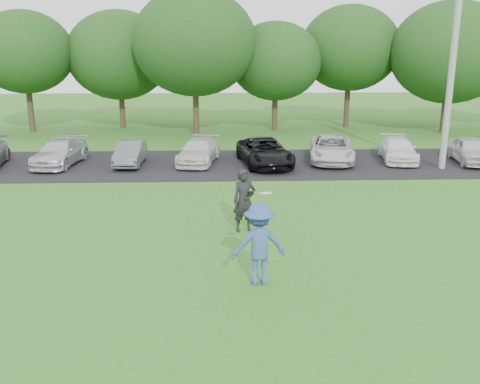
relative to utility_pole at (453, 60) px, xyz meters
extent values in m
plane|color=#276D1F|center=(-9.42, -11.69, -4.77)|extent=(100.00, 100.00, 0.00)
cube|color=black|center=(-9.42, 1.31, -4.75)|extent=(32.00, 6.50, 0.03)
cylinder|color=gray|center=(0.00, 0.00, 0.00)|extent=(0.28, 0.28, 9.53)
imported|color=#335190|center=(-9.11, -11.55, -3.78)|extent=(1.35, 0.88, 1.96)
cylinder|color=white|center=(-8.97, -11.63, -2.53)|extent=(0.27, 0.27, 0.09)
imported|color=black|center=(-9.28, -7.89, -3.81)|extent=(0.78, 0.60, 1.90)
cube|color=black|center=(-9.10, -8.07, -3.54)|extent=(0.16, 0.13, 0.10)
imported|color=silver|center=(-17.35, 1.39, -4.16)|extent=(2.09, 4.16, 1.16)
imported|color=#5B5E63|center=(-14.11, 1.27, -4.20)|extent=(1.19, 3.25, 1.06)
imported|color=silver|center=(-10.98, 1.52, -4.18)|extent=(2.19, 4.04, 1.11)
imported|color=black|center=(-7.92, 0.99, -4.13)|extent=(2.64, 4.63, 1.22)
imported|color=silver|center=(-4.68, 1.64, -4.14)|extent=(2.66, 4.57, 1.19)
imported|color=white|center=(-1.50, 1.65, -4.20)|extent=(2.05, 3.89, 1.08)
imported|color=silver|center=(1.75, 1.07, -4.14)|extent=(1.86, 3.63, 1.18)
cylinder|color=#38281C|center=(-21.92, 11.31, -3.42)|extent=(0.36, 0.36, 2.70)
ellipsoid|color=#214C19|center=(-21.92, 11.31, 0.16)|extent=(5.94, 5.94, 5.05)
cylinder|color=#38281C|center=(-16.42, 12.71, -3.67)|extent=(0.36, 0.36, 2.20)
ellipsoid|color=#214C19|center=(-16.42, 12.71, -0.06)|extent=(6.68, 6.68, 5.68)
cylinder|color=#38281C|center=(-11.42, 9.91, -3.42)|extent=(0.36, 0.36, 2.70)
ellipsoid|color=#214C19|center=(-11.42, 9.91, 0.72)|extent=(7.42, 7.42, 6.31)
cylinder|color=#38281C|center=(-6.42, 11.31, -3.67)|extent=(0.36, 0.36, 2.20)
ellipsoid|color=#214C19|center=(-6.42, 11.31, -0.41)|extent=(5.76, 5.76, 4.90)
cylinder|color=#38281C|center=(-1.42, 12.71, -3.42)|extent=(0.36, 0.36, 2.70)
ellipsoid|color=#214C19|center=(-1.42, 12.71, 0.37)|extent=(6.50, 6.50, 5.53)
cylinder|color=#38281C|center=(4.08, 9.91, -3.67)|extent=(0.36, 0.36, 2.20)
ellipsoid|color=#214C19|center=(4.08, 9.91, 0.15)|extent=(7.24, 7.24, 6.15)
camera|label=1|loc=(-10.00, -23.09, 0.71)|focal=40.00mm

